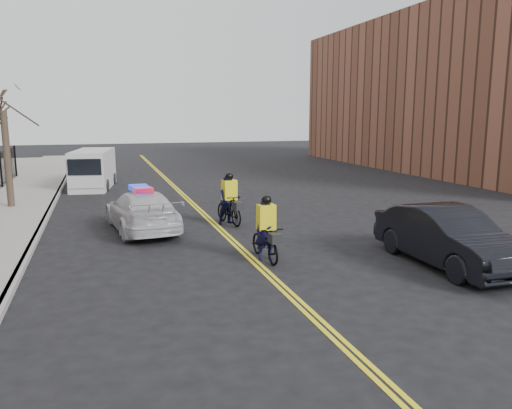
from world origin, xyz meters
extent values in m
plane|color=black|center=(0.00, 0.00, 0.00)|extent=(120.00, 120.00, 0.00)
cube|color=yellow|center=(-0.08, 8.00, 0.01)|extent=(0.10, 60.00, 0.01)
cube|color=yellow|center=(0.08, 8.00, 0.01)|extent=(0.10, 60.00, 0.01)
cube|color=gray|center=(-7.50, 8.00, 0.07)|extent=(3.00, 60.00, 0.15)
cube|color=gray|center=(-6.00, 8.00, 0.07)|extent=(0.20, 60.00, 0.15)
cube|color=brown|center=(22.00, 18.00, 5.50)|extent=(12.00, 30.00, 11.00)
cylinder|color=#382A21|center=(-7.60, 10.00, 2.15)|extent=(0.28, 0.28, 4.00)
imported|color=silver|center=(-2.62, 4.35, 0.70)|extent=(2.55, 5.01, 1.39)
cube|color=#0C26CC|center=(-2.62, 4.35, 1.47)|extent=(0.74, 1.34, 0.16)
imported|color=black|center=(4.79, -2.24, 0.79)|extent=(1.68, 4.77, 1.57)
cube|color=silver|center=(-4.29, 15.79, 1.04)|extent=(2.52, 5.09, 2.08)
cube|color=silver|center=(-4.61, 13.69, 0.86)|extent=(1.85, 0.98, 1.08)
cube|color=black|center=(-4.67, 13.33, 1.40)|extent=(1.62, 0.34, 0.81)
cylinder|color=black|center=(-5.36, 14.49, 0.32)|extent=(0.32, 0.66, 0.63)
cylinder|color=black|center=(-3.66, 14.23, 0.32)|extent=(0.32, 0.66, 0.63)
cylinder|color=black|center=(-4.92, 17.34, 0.32)|extent=(0.32, 0.66, 0.63)
cylinder|color=black|center=(-3.22, 17.08, 0.32)|extent=(0.32, 0.66, 0.63)
imported|color=black|center=(0.38, -0.26, 0.49)|extent=(0.74, 1.88, 0.97)
imported|color=black|center=(0.38, -0.26, 0.83)|extent=(0.63, 0.43, 1.67)
cube|color=yellow|center=(0.38, -0.26, 1.20)|extent=(0.49, 0.35, 0.70)
sphere|color=black|center=(0.38, -0.26, 1.68)|extent=(0.28, 0.28, 0.28)
cube|color=black|center=(0.41, -0.90, 0.76)|extent=(0.32, 0.36, 0.26)
imported|color=black|center=(0.54, 4.46, 0.57)|extent=(0.93, 1.97, 1.14)
imported|color=black|center=(0.54, 4.46, 0.88)|extent=(0.98, 0.83, 1.76)
cube|color=yellow|center=(0.54, 4.46, 1.27)|extent=(0.56, 0.44, 0.74)
sphere|color=black|center=(0.54, 4.46, 1.77)|extent=(0.30, 0.30, 0.30)
cube|color=black|center=(0.69, 3.79, 0.80)|extent=(0.39, 0.42, 0.27)
camera|label=1|loc=(-3.90, -12.99, 3.97)|focal=35.00mm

